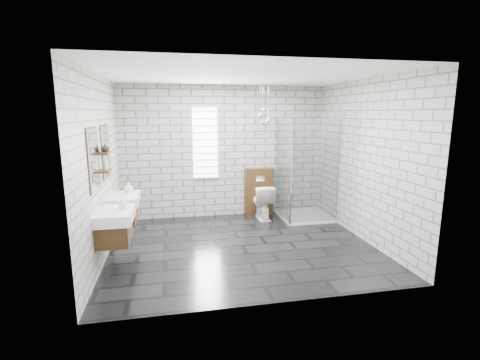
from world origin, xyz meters
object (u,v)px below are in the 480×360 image
object	(u,v)px
vanity_left	(112,217)
shower_enclosure	(303,195)
vanity_right	(121,201)
toilet	(262,201)
cistern_panel	(259,192)

from	to	relation	value
vanity_left	shower_enclosure	distance (m)	3.81
vanity_right	toilet	xyz separation A→B (m)	(2.63, 1.02, -0.40)
vanity_right	shower_enclosure	distance (m)	3.51
vanity_right	cistern_panel	xyz separation A→B (m)	(2.63, 1.30, -0.26)
cistern_panel	shower_enclosure	xyz separation A→B (m)	(0.78, -0.52, 0.00)
vanity_right	cistern_panel	bearing A→B (deg)	26.39
vanity_right	cistern_panel	distance (m)	2.94
vanity_left	shower_enclosure	size ratio (longest dim) A/B	0.77
vanity_left	toilet	xyz separation A→B (m)	(2.63, 1.93, -0.40)
vanity_right	toilet	size ratio (longest dim) A/B	2.23
vanity_left	shower_enclosure	world-z (taller)	shower_enclosure
vanity_left	vanity_right	distance (m)	0.91
vanity_left	cistern_panel	size ratio (longest dim) A/B	1.57
vanity_left	cistern_panel	xyz separation A→B (m)	(2.63, 2.21, -0.26)
shower_enclosure	vanity_right	bearing A→B (deg)	-167.01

